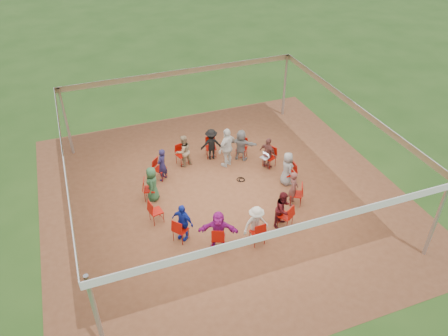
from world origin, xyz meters
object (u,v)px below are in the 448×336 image
object	(u,v)px
chair_2	(211,148)
person_seated_0	(268,153)
chair_6	(156,211)
chair_3	(182,155)
chair_9	(257,232)
person_seated_1	(241,145)
laptop	(265,156)
cable_coil	(241,180)
person_seated_6	(182,222)
chair_7	(181,230)
person_seated_9	(283,209)
standing_person	(227,147)
person_seated_4	(162,165)
chair_1	(242,149)
chair_10	(286,216)
chair_8	(218,238)
person_seated_11	(287,169)
person_seated_8	(256,225)
chair_0	(269,157)
chair_12	(289,173)
chair_5	(150,189)
person_seated_5	(152,184)
chair_11	(296,194)
chair_4	(160,169)
person_seated_2	(211,144)
person_seated_7	(218,229)
person_seated_3	(183,151)
person_seated_10	(293,188)

from	to	relation	value
chair_2	person_seated_0	bearing A→B (deg)	149.81
chair_6	person_seated_0	xyz separation A→B (m)	(4.96, 1.60, 0.25)
chair_3	chair_9	size ratio (longest dim) A/B	1.00
person_seated_1	chair_3	bearing A→B (deg)	25.20
laptop	cable_coil	bearing A→B (deg)	81.47
person_seated_6	person_seated_1	bearing A→B (deg)	96.92
chair_2	chair_6	xyz separation A→B (m)	(-3.09, -3.16, 0.00)
chair_7	person_seated_9	xyz separation A→B (m)	(3.45, -0.50, 0.25)
standing_person	laptop	bearing A→B (deg)	119.05
chair_9	person_seated_4	size ratio (longest dim) A/B	0.65
standing_person	person_seated_1	bearing A→B (deg)	168.28
person_seated_1	standing_person	xyz separation A→B (m)	(-0.69, -0.22, 0.17)
chair_1	chair_10	bearing A→B (deg)	124.62
chair_8	person_seated_11	world-z (taller)	person_seated_11
cable_coil	person_seated_8	bearing A→B (deg)	-104.38
chair_0	chair_7	distance (m)	5.33
chair_6	chair_8	size ratio (longest dim) A/B	1.00
chair_8	person_seated_9	bearing A→B (deg)	30.19
chair_7	chair_9	world-z (taller)	same
person_seated_9	chair_12	bearing A→B (deg)	25.20
chair_8	chair_10	bearing A→B (deg)	27.69
person_seated_4	chair_3	bearing A→B (deg)	171.45
chair_5	standing_person	bearing A→B (deg)	123.62
chair_2	chair_8	bearing A→B (deg)	83.08
chair_8	cable_coil	xyz separation A→B (m)	(2.09, 3.13, -0.43)
laptop	chair_8	bearing A→B (deg)	111.97
person_seated_5	chair_5	bearing A→B (deg)	-90.00
chair_9	laptop	world-z (taller)	chair_9
chair_11	laptop	distance (m)	2.39
chair_3	chair_4	xyz separation A→B (m)	(-1.09, -0.68, 0.00)
chair_2	chair_6	size ratio (longest dim) A/B	1.00
chair_10	cable_coil	bearing A→B (deg)	65.90
person_seated_2	cable_coil	xyz separation A→B (m)	(0.58, -1.86, -0.68)
person_seated_5	person_seated_7	world-z (taller)	same
person_seated_7	person_seated_3	bearing A→B (deg)	110.77
chair_11	chair_12	size ratio (longest dim) A/B	1.00
chair_1	person_seated_1	xyz separation A→B (m)	(-0.07, -0.10, 0.25)
person_seated_4	person_seated_10	size ratio (longest dim) A/B	1.00
chair_0	person_seated_5	xyz separation A→B (m)	(-4.89, -0.40, 0.25)
chair_10	person_seated_8	bearing A→B (deg)	160.86
chair_8	person_seated_2	bearing A→B (deg)	96.76
chair_9	person_seated_10	size ratio (longest dim) A/B	0.65
person_seated_2	chair_0	bearing A→B (deg)	154.80
chair_6	chair_9	distance (m)	3.56
chair_4	person_seated_9	bearing A→B (deg)	83.24
chair_11	person_seated_9	xyz separation A→B (m)	(-0.96, -0.82, 0.25)
person_seated_2	person_seated_3	distance (m)	1.23
chair_8	person_seated_5	xyz separation A→B (m)	(-1.39, 3.19, 0.25)
chair_12	cable_coil	bearing A→B (deg)	67.13
chair_4	person_seated_11	distance (m)	4.92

